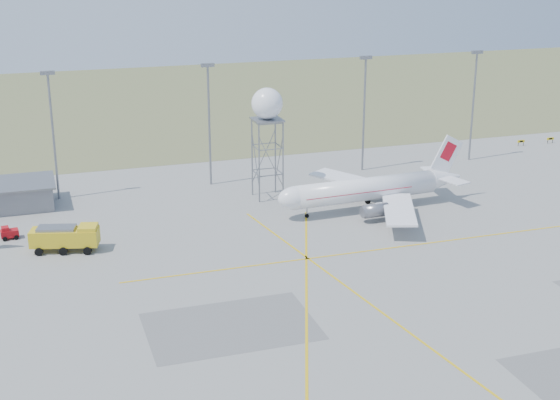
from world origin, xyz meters
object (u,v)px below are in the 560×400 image
object	(u,v)px
airliner_main	(369,189)
fire_truck	(67,239)
radar_tower	(267,137)
baggage_tug	(9,234)

from	to	relation	value
airliner_main	fire_truck	size ratio (longest dim) A/B	3.36
fire_truck	airliner_main	bearing A→B (deg)	18.92
fire_truck	radar_tower	bearing A→B (deg)	38.16
airliner_main	baggage_tug	xyz separation A→B (m)	(-52.42, 4.21, -2.57)
fire_truck	baggage_tug	distance (m)	10.27
fire_truck	baggage_tug	xyz separation A→B (m)	(-7.36, 7.09, -1.01)
radar_tower	baggage_tug	xyz separation A→B (m)	(-39.57, -6.51, -9.28)
radar_tower	airliner_main	bearing A→B (deg)	-39.84
baggage_tug	fire_truck	bearing A→B (deg)	-50.13
radar_tower	fire_truck	size ratio (longest dim) A/B	1.91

